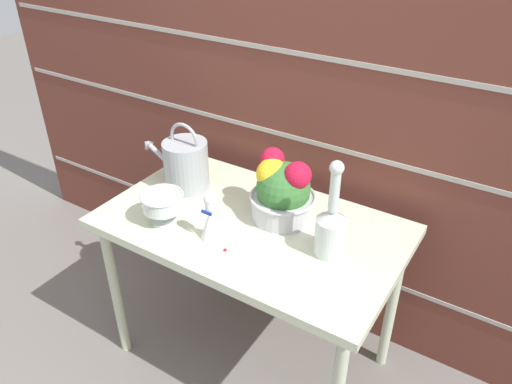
% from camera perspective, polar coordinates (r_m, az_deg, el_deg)
% --- Properties ---
extents(ground_plane, '(12.00, 12.00, 0.00)m').
position_cam_1_polar(ground_plane, '(2.41, -0.45, -18.00)').
color(ground_plane, slate).
extents(brick_wall, '(3.60, 0.08, 2.20)m').
position_cam_1_polar(brick_wall, '(2.09, 6.26, 10.79)').
color(brick_wall, brown).
rests_on(brick_wall, ground_plane).
extents(patio_table, '(1.15, 0.68, 0.74)m').
position_cam_1_polar(patio_table, '(1.95, -0.54, -5.39)').
color(patio_table, beige).
rests_on(patio_table, ground_plane).
extents(watering_can, '(0.33, 0.19, 0.29)m').
position_cam_1_polar(watering_can, '(2.10, -8.06, 3.19)').
color(watering_can, '#9EA3A8').
rests_on(watering_can, patio_table).
extents(crystal_pedestal_bowl, '(0.16, 0.16, 0.12)m').
position_cam_1_polar(crystal_pedestal_bowl, '(1.90, -10.64, -1.26)').
color(crystal_pedestal_bowl, silver).
rests_on(crystal_pedestal_bowl, patio_table).
extents(flower_planter, '(0.26, 0.26, 0.26)m').
position_cam_1_polar(flower_planter, '(1.88, 3.03, 0.13)').
color(flower_planter, '#BCBCC1').
rests_on(flower_planter, patio_table).
extents(glass_decanter, '(0.11, 0.11, 0.37)m').
position_cam_1_polar(glass_decanter, '(1.71, 8.58, -3.94)').
color(glass_decanter, silver).
rests_on(glass_decanter, patio_table).
extents(figurine_vase, '(0.08, 0.08, 0.19)m').
position_cam_1_polar(figurine_vase, '(1.79, -5.22, -3.24)').
color(figurine_vase, white).
rests_on(figurine_vase, patio_table).
extents(fallen_petal, '(0.01, 0.01, 0.01)m').
position_cam_1_polar(fallen_petal, '(1.77, -3.55, -6.62)').
color(fallen_petal, red).
rests_on(fallen_petal, patio_table).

